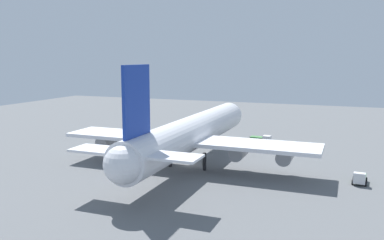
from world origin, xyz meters
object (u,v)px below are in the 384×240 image
(pushback_tractor, at_px, (360,178))
(safety_cone_nose, at_px, (233,139))
(cargo_airplane, at_px, (192,133))
(baggage_tug, at_px, (261,139))

(pushback_tractor, distance_m, safety_cone_nose, 40.50)
(cargo_airplane, distance_m, pushback_tractor, 31.46)
(pushback_tractor, bearing_deg, safety_cone_nose, 47.66)
(cargo_airplane, bearing_deg, safety_cone_nose, -2.24)
(cargo_airplane, bearing_deg, pushback_tractor, -91.84)
(cargo_airplane, xyz_separation_m, baggage_tug, (25.40, -8.64, -5.33))
(pushback_tractor, height_order, safety_cone_nose, pushback_tractor)
(pushback_tractor, distance_m, baggage_tug, 34.57)
(baggage_tug, height_order, safety_cone_nose, baggage_tug)
(cargo_airplane, xyz_separation_m, pushback_tractor, (-0.99, -30.96, -5.44))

